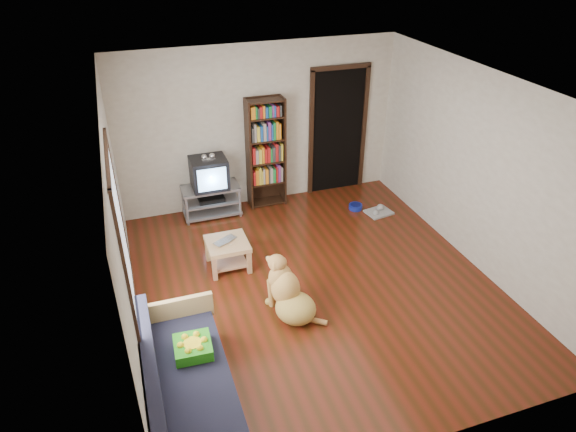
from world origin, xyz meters
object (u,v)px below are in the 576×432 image
object	(u,v)px
tv_stand	(211,200)
bookshelf	(266,147)
sofa	(187,386)
laptop	(228,242)
crt_tv	(209,172)
grey_rag	(379,212)
dog	(288,294)
green_cushion	(193,347)
dog_bowl	(355,207)
coffee_table	(228,249)

from	to	relation	value
tv_stand	bookshelf	xyz separation A→B (m)	(0.95, 0.09, 0.73)
sofa	tv_stand	bearing A→B (deg)	74.98
laptop	crt_tv	size ratio (longest dim) A/B	0.57
tv_stand	grey_rag	bearing A→B (deg)	-17.93
bookshelf	dog	xyz separation A→B (m)	(-0.55, -2.75, -0.72)
crt_tv	bookshelf	bearing A→B (deg)	4.32
green_cushion	dog_bowl	bearing A→B (deg)	44.79
tv_stand	sofa	world-z (taller)	sofa
green_cushion	laptop	xyz separation A→B (m)	(0.77, 1.86, -0.07)
dog_bowl	crt_tv	distance (m)	2.45
coffee_table	grey_rag	bearing A→B (deg)	13.87
dog_bowl	sofa	world-z (taller)	sofa
green_cushion	laptop	size ratio (longest dim) A/B	1.11
green_cushion	bookshelf	world-z (taller)	bookshelf
tv_stand	crt_tv	world-z (taller)	crt_tv
laptop	tv_stand	distance (m)	1.52
tv_stand	bookshelf	bearing A→B (deg)	5.63
laptop	tv_stand	xyz separation A→B (m)	(0.08, 1.52, -0.14)
tv_stand	coffee_table	world-z (taller)	tv_stand
bookshelf	coffee_table	bearing A→B (deg)	-123.03
dog_bowl	bookshelf	size ratio (longest dim) A/B	0.12
green_cushion	dog_bowl	distance (m)	4.21
tv_stand	crt_tv	size ratio (longest dim) A/B	1.55
laptop	sofa	xyz separation A→B (m)	(-0.90, -2.12, -0.15)
grey_rag	sofa	size ratio (longest dim) A/B	0.22
green_cushion	bookshelf	bearing A→B (deg)	65.54
bookshelf	laptop	bearing A→B (deg)	-122.53
grey_rag	laptop	bearing A→B (deg)	-165.52
laptop	sofa	bearing A→B (deg)	-142.72
bookshelf	dog	size ratio (longest dim) A/B	2.15
grey_rag	crt_tv	xyz separation A→B (m)	(-2.57, 0.85, 0.73)
dog_bowl	bookshelf	distance (m)	1.77
grey_rag	coffee_table	xyz separation A→B (m)	(-2.65, -0.65, 0.27)
dog_bowl	tv_stand	world-z (taller)	tv_stand
green_cushion	crt_tv	world-z (taller)	crt_tv
sofa	coffee_table	bearing A→B (deg)	67.30
tv_stand	bookshelf	size ratio (longest dim) A/B	0.50
tv_stand	coffee_table	distance (m)	1.49
laptop	sofa	size ratio (longest dim) A/B	0.18
grey_rag	tv_stand	xyz separation A→B (m)	(-2.57, 0.83, 0.25)
coffee_table	bookshelf	bearing A→B (deg)	56.97
laptop	grey_rag	world-z (taller)	laptop
sofa	green_cushion	bearing A→B (deg)	64.52
grey_rag	tv_stand	distance (m)	2.71
green_cushion	grey_rag	xyz separation A→B (m)	(3.42, 2.54, -0.47)
laptop	grey_rag	distance (m)	2.76
dog_bowl	crt_tv	world-z (taller)	crt_tv
dog	sofa	bearing A→B (deg)	-144.42
tv_stand	dog	xyz separation A→B (m)	(0.40, -2.65, 0.01)
green_cushion	coffee_table	xyz separation A→B (m)	(0.77, 1.89, -0.20)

